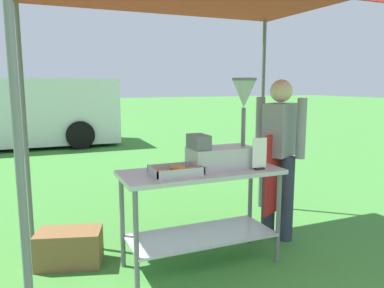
% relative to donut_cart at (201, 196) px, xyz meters
% --- Properties ---
extents(ground_plane, '(70.00, 70.00, 0.00)m').
position_rel_donut_cart_xyz_m(ground_plane, '(0.21, 4.66, -0.62)').
color(ground_plane, '#3D7F33').
extents(donut_cart, '(1.37, 0.56, 0.85)m').
position_rel_donut_cart_xyz_m(donut_cart, '(0.00, 0.00, 0.00)').
color(donut_cart, '#B7B7BC').
rests_on(donut_cart, ground).
extents(donut_tray, '(0.40, 0.26, 0.07)m').
position_rel_donut_cart_xyz_m(donut_tray, '(-0.26, -0.07, 0.25)').
color(donut_tray, '#B7B7BC').
rests_on(donut_tray, donut_cart).
extents(donut_fryer, '(0.61, 0.28, 0.77)m').
position_rel_donut_cart_xyz_m(donut_fryer, '(0.23, 0.03, 0.47)').
color(donut_fryer, '#B7B7BC').
rests_on(donut_fryer, donut_cart).
extents(menu_sign, '(0.13, 0.05, 0.27)m').
position_rel_donut_cart_xyz_m(menu_sign, '(0.47, -0.16, 0.34)').
color(menu_sign, black).
rests_on(menu_sign, donut_cart).
extents(vendor, '(0.45, 0.51, 1.61)m').
position_rel_donut_cart_xyz_m(vendor, '(0.96, 0.24, 0.28)').
color(vendor, '#2D3347').
rests_on(vendor, ground).
extents(supply_crate, '(0.61, 0.45, 0.31)m').
position_rel_donut_cart_xyz_m(supply_crate, '(-1.06, 0.45, -0.47)').
color(supply_crate, brown).
rests_on(supply_crate, ground).
extents(van_white, '(5.27, 2.17, 1.69)m').
position_rel_donut_cart_xyz_m(van_white, '(-1.85, 7.56, 0.26)').
color(van_white, white).
rests_on(van_white, ground).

